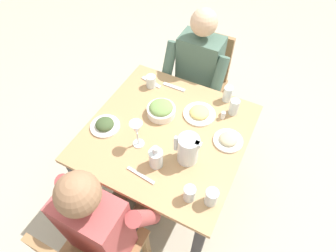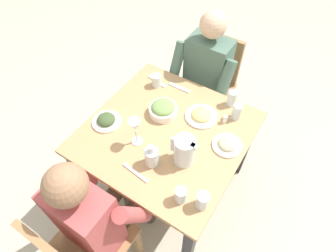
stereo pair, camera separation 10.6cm
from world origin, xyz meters
name	(u,v)px [view 2 (the right image)]	position (x,y,z in m)	size (l,w,h in m)	color
ground_plane	(167,183)	(0.00, 0.00, 0.00)	(8.00, 8.00, 0.00)	#B7AD99
dining_table	(167,140)	(0.00, 0.00, 0.60)	(0.97, 0.97, 0.70)	tan
chair_near	(211,80)	(0.07, -0.81, 0.49)	(0.40, 0.40, 0.86)	#997047
chair_far	(81,250)	(0.04, 0.81, 0.49)	(0.40, 0.40, 0.86)	#997047
diner_near	(201,81)	(0.07, -0.60, 0.63)	(0.48, 0.53, 1.16)	#4C6B5B
diner_far	(100,209)	(0.04, 0.60, 0.63)	(0.48, 0.53, 1.16)	#B24C4C
water_pitcher	(184,151)	(-0.20, 0.13, 0.80)	(0.16, 0.12, 0.19)	silver
salad_bowl	(163,109)	(0.10, -0.11, 0.75)	(0.19, 0.19, 0.09)	white
plate_dolmas	(106,120)	(0.36, 0.15, 0.72)	(0.19, 0.19, 0.06)	white
plate_fries	(201,115)	(-0.13, -0.22, 0.72)	(0.21, 0.21, 0.05)	white
plate_beans	(227,144)	(-0.37, -0.10, 0.72)	(0.18, 0.18, 0.04)	white
water_glass_near_left	(237,112)	(-0.32, -0.34, 0.76)	(0.06, 0.06, 0.11)	silver
water_glass_far_right	(181,195)	(-0.31, 0.35, 0.75)	(0.06, 0.06, 0.10)	silver
water_glass_center	(232,98)	(-0.24, -0.43, 0.76)	(0.06, 0.06, 0.11)	silver
water_glass_near_right	(202,201)	(-0.42, 0.31, 0.76)	(0.07, 0.07, 0.11)	silver
water_glass_by_pitcher	(157,80)	(0.29, -0.31, 0.75)	(0.07, 0.07, 0.09)	silver
wine_glass	(135,127)	(0.11, 0.17, 0.84)	(0.08, 0.08, 0.20)	silver
oil_carafe	(152,158)	(-0.06, 0.24, 0.76)	(0.08, 0.08, 0.16)	silver
salt_shaker	(225,119)	(-0.28, -0.26, 0.73)	(0.03, 0.03, 0.05)	white
fork_near	(157,81)	(0.31, -0.35, 0.71)	(0.17, 0.03, 0.01)	silver
knife_near	(135,173)	(-0.02, 0.35, 0.71)	(0.18, 0.02, 0.01)	silver
fork_far	(179,88)	(0.13, -0.38, 0.71)	(0.17, 0.03, 0.01)	silver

